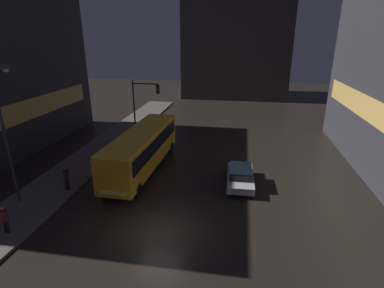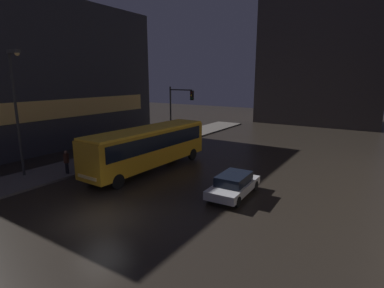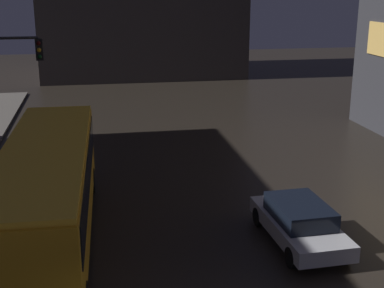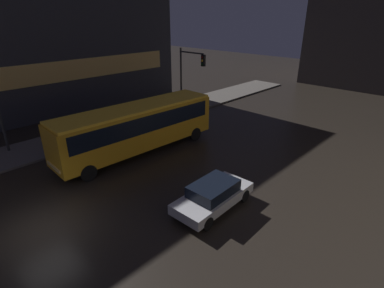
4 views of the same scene
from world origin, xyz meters
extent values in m
cube|color=orange|center=(-3.50, 7.96, 1.85)|extent=(2.87, 11.51, 2.61)
cube|color=black|center=(-3.50, 7.96, 2.41)|extent=(2.90, 10.60, 1.10)
cube|color=yellow|center=(-3.50, 7.96, 3.24)|extent=(2.81, 11.28, 0.16)
cylinder|color=black|center=(-2.21, 12.24, 0.50)|extent=(0.28, 1.01, 1.00)
cylinder|color=black|center=(-4.56, 12.31, 0.50)|extent=(0.28, 1.01, 1.00)
cube|color=#B7B7BC|center=(4.39, 6.63, 0.55)|extent=(2.04, 4.45, 0.50)
cube|color=black|center=(4.39, 6.63, 1.09)|extent=(1.68, 2.47, 0.57)
cylinder|color=black|center=(5.30, 5.17, 0.32)|extent=(0.22, 0.65, 0.64)
cylinder|color=black|center=(3.58, 5.11, 0.32)|extent=(0.22, 0.65, 0.64)
cylinder|color=black|center=(5.20, 8.15, 0.32)|extent=(0.22, 0.65, 0.64)
cylinder|color=black|center=(3.48, 8.09, 0.32)|extent=(0.22, 0.65, 0.64)
cylinder|color=#2D2D2D|center=(-5.40, 15.15, 5.95)|extent=(2.59, 0.12, 0.12)
cube|color=black|center=(-4.10, 15.15, 5.45)|extent=(0.30, 0.24, 0.90)
sphere|color=#390706|center=(-4.10, 15.01, 5.73)|extent=(0.18, 0.18, 0.18)
sphere|color=gold|center=(-4.10, 15.01, 5.45)|extent=(0.18, 0.18, 0.18)
sphere|color=black|center=(-4.10, 15.01, 5.17)|extent=(0.18, 0.18, 0.18)
camera|label=1|loc=(4.19, -13.61, 10.41)|focal=28.00mm
camera|label=2|loc=(11.58, -9.32, 7.05)|focal=28.00mm
camera|label=3|loc=(-1.89, -8.29, 8.02)|focal=50.00mm
camera|label=4|loc=(12.34, -3.04, 8.91)|focal=28.00mm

